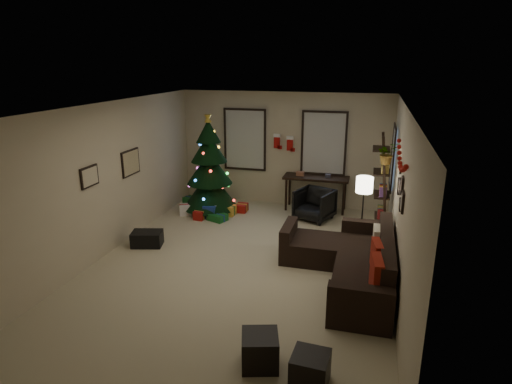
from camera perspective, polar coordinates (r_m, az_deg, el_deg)
floor at (r=7.58m, az=-1.94°, el=-9.58°), size 7.00×7.00×0.00m
ceiling at (r=6.81m, az=-2.17°, el=11.18°), size 7.00×7.00×0.00m
wall_back at (r=10.38m, az=3.66°, el=5.62°), size 5.00×0.00×5.00m
wall_front at (r=4.13m, az=-16.87°, el=-13.39°), size 5.00×0.00×5.00m
wall_left at (r=8.15m, az=-19.11°, el=1.55°), size 0.00×7.00×7.00m
wall_right at (r=6.80m, az=18.52°, el=-1.35°), size 0.00×7.00×7.00m
window_back_left at (r=10.54m, az=-1.46°, el=6.93°), size 1.05×0.06×1.50m
window_back_right at (r=10.17m, az=8.93°, el=6.36°), size 1.05×0.06×1.50m
window_right_wall at (r=9.23m, az=17.69°, el=4.37°), size 0.06×0.90×1.30m
christmas_tree at (r=9.89m, az=-6.15°, el=2.71°), size 1.25×1.25×2.33m
presents at (r=9.91m, az=-6.01°, el=-2.40°), size 1.50×1.01×0.30m
sofa at (r=7.19m, az=12.48°, el=-9.07°), size 1.83×2.66×0.86m
pillow_red_a at (r=6.08m, az=15.59°, el=-10.54°), size 0.18×0.50×0.48m
pillow_red_b at (r=6.64m, az=15.61°, el=-8.13°), size 0.18×0.45×0.44m
pillow_cream at (r=7.27m, az=15.61°, el=-5.97°), size 0.12×0.39×0.39m
ottoman_near at (r=5.28m, az=0.53°, el=-20.13°), size 0.52×0.52×0.40m
ottoman_far at (r=5.08m, az=7.15°, el=-22.25°), size 0.42×0.42×0.37m
desk at (r=10.12m, az=7.93°, el=1.50°), size 1.50×0.54×0.81m
desk_chair at (r=9.60m, az=7.72°, el=-1.63°), size 0.86×0.84×0.70m
bookshelf at (r=8.81m, az=16.41°, el=0.49°), size 0.30×0.60×2.05m
potted_plant at (r=8.23m, az=16.92°, el=5.29°), size 0.61×0.59×0.52m
floor_lamp at (r=7.93m, az=14.07°, el=0.29°), size 0.30×0.30×1.41m
art_map at (r=8.76m, az=-16.21°, el=3.75°), size 0.04×0.60×0.50m
art_abstract at (r=7.71m, az=-21.12°, el=1.91°), size 0.04×0.45×0.35m
gallery at (r=6.67m, az=18.56°, el=0.28°), size 0.03×1.25×0.54m
garland at (r=6.65m, az=18.61°, el=4.18°), size 0.08×1.90×0.30m
stocking_left at (r=10.29m, az=2.82°, el=6.75°), size 0.20×0.05×0.36m
stocking_right at (r=10.15m, az=4.54°, el=6.42°), size 0.20×0.05×0.36m
storage_bin at (r=8.51m, az=-14.17°, el=-5.99°), size 0.64×0.50×0.28m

